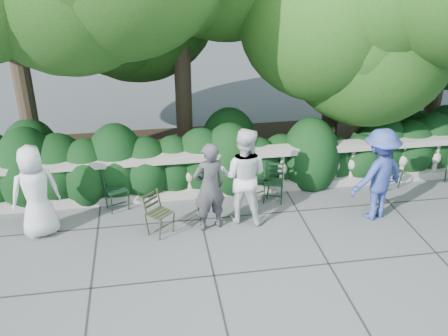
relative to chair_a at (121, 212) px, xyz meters
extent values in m
plane|color=#505257|center=(2.08, -1.35, 0.00)|extent=(90.00, 90.00, 0.00)
cube|color=#9E998E|center=(2.08, 0.45, 0.09)|extent=(12.00, 0.32, 0.18)
cube|color=#9E998E|center=(2.08, 0.45, 0.93)|extent=(12.00, 0.36, 0.14)
cylinder|color=#3F3023|center=(-1.92, 2.05, 1.40)|extent=(0.40, 0.40, 2.80)
ellipsoid|color=#16390F|center=(-1.92, 1.61, 3.68)|extent=(5.28, 5.28, 3.96)
cylinder|color=#3F3023|center=(1.58, 2.65, 1.70)|extent=(0.40, 0.40, 3.40)
cylinder|color=#3F3023|center=(5.08, 1.95, 1.50)|extent=(0.40, 0.40, 3.00)
cylinder|color=#3F3023|center=(8.08, 2.45, 1.30)|extent=(0.40, 0.40, 2.60)
imported|color=silver|center=(-1.43, -0.55, 0.89)|extent=(1.02, 0.84, 1.79)
imported|color=#3F3E43|center=(1.71, -0.86, 0.88)|extent=(0.74, 0.59, 1.76)
imported|color=silver|center=(2.41, -0.66, 0.96)|extent=(1.14, 1.04, 1.92)
imported|color=#314394|center=(4.99, -0.98, 0.93)|extent=(1.37, 1.06, 1.86)
camera|label=1|loc=(0.66, -8.97, 5.23)|focal=40.00mm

